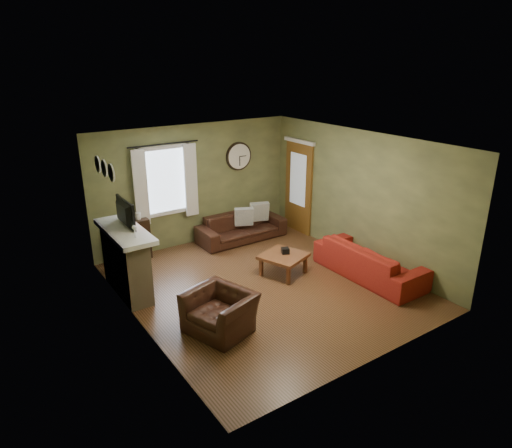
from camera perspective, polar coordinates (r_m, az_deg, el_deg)
floor at (r=8.33m, az=0.98°, el=-7.72°), size 4.60×5.20×0.00m
ceiling at (r=7.48m, az=1.10°, el=10.17°), size 4.60×5.20×0.00m
wall_left at (r=6.84m, az=-14.96°, el=-2.91°), size 0.00×5.20×2.60m
wall_right at (r=9.26m, az=12.78°, el=3.39°), size 0.00×5.20×2.60m
wall_back at (r=9.95m, az=-7.63°, el=4.88°), size 4.60×0.00×2.60m
wall_front at (r=6.04m, az=15.45°, el=-6.13°), size 4.60×0.00×2.60m
fireplace at (r=8.20m, az=-15.93°, el=-4.77°), size 0.40×1.40×1.10m
firebox at (r=8.35m, az=-14.53°, el=-6.04°), size 0.04×0.60×0.55m
mantel at (r=7.98m, az=-16.13°, el=-0.88°), size 0.58×1.60×0.08m
tv at (r=8.05m, az=-16.49°, el=0.89°), size 0.08×0.60×0.35m
tv_screen at (r=8.06m, az=-15.99°, el=1.38°), size 0.02×0.62×0.36m
medallion_left at (r=7.28m, az=-17.64°, el=6.13°), size 0.28×0.28×0.03m
medallion_mid at (r=7.61m, az=-18.44°, el=6.63°), size 0.28×0.28×0.03m
medallion_right at (r=7.94m, az=-19.17°, el=7.08°), size 0.28×0.28×0.03m
window_pane at (r=9.60m, az=-11.37°, el=5.33°), size 1.00×0.02×1.30m
curtain_rod at (r=9.35m, az=-11.45°, el=9.76°), size 0.03×0.03×1.50m
curtain_left at (r=9.34m, az=-14.21°, el=4.36°), size 0.28×0.04×1.55m
curtain_right at (r=9.74m, az=-8.14°, el=5.44°), size 0.28×0.04×1.55m
wall_clock at (r=10.31m, az=-2.13°, el=8.44°), size 0.64×0.06×0.64m
door at (r=10.60m, az=5.33°, el=4.53°), size 0.05×0.90×2.10m
bookshelf at (r=9.52m, az=-15.26°, el=-1.99°), size 0.71×0.30×0.84m
book at (r=9.50m, az=-15.58°, el=1.42°), size 0.25×0.26×0.02m
sofa_brown at (r=10.26m, az=-1.83°, el=-0.38°), size 2.01×0.79×0.59m
pillow_left at (r=10.15m, az=-1.51°, el=0.93°), size 0.43×0.28×0.41m
pillow_right at (r=10.48m, az=0.41°, el=1.56°), size 0.45×0.27×0.44m
sofa_red at (r=8.80m, az=13.96°, el=-4.47°), size 0.85×2.18×0.64m
armchair at (r=6.97m, az=-4.54°, el=-10.90°), size 1.09×1.17×0.62m
coffee_table at (r=8.68m, az=3.44°, el=-5.06°), size 0.96×0.96×0.40m
tissue_box at (r=8.66m, az=3.66°, el=-3.68°), size 0.18×0.18×0.11m
wine_glass_a at (r=7.50m, az=-14.87°, el=-0.98°), size 0.07×0.07×0.20m
wine_glass_b at (r=7.53m, az=-14.96°, el=-0.91°), size 0.07×0.07×0.20m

